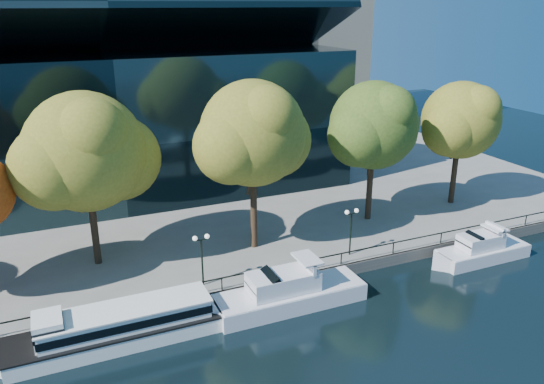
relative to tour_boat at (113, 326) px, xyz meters
name	(u,v)px	position (x,y,z in m)	size (l,w,h in m)	color
ground	(238,325)	(7.97, -1.27, -1.22)	(160.00, 160.00, 0.00)	black
promenade	(140,171)	(7.97, 35.11, -0.72)	(90.00, 67.08, 1.00)	slate
railing	(222,278)	(7.97, 1.98, 0.72)	(88.20, 0.08, 0.99)	black
convention_building	(105,119)	(3.97, 30.52, 7.28)	(50.00, 24.57, 21.43)	black
tour_boat	(113,326)	(0.00, 0.00, 0.00)	(15.14, 3.38, 2.87)	white
cruiser_near	(284,293)	(11.82, -0.43, -0.11)	(12.33, 3.18, 3.57)	silver
cruiser_far	(479,250)	(30.12, -0.40, -0.25)	(9.38, 2.60, 3.06)	silver
tree_2	(88,154)	(0.38, 9.94, 8.83)	(11.32, 9.28, 13.77)	black
tree_3	(255,136)	(13.01, 7.80, 9.51)	(10.69, 8.77, 14.20)	black
tree_4	(375,127)	(25.42, 9.23, 8.78)	(10.13, 8.31, 13.24)	black
tree_5	(462,122)	(35.86, 9.50, 8.33)	(9.64, 7.90, 12.58)	black
lamp_1	(202,248)	(6.93, 3.23, 2.76)	(1.26, 0.36, 4.03)	black
lamp_2	(351,221)	(19.52, 3.23, 2.76)	(1.26, 0.36, 4.03)	black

